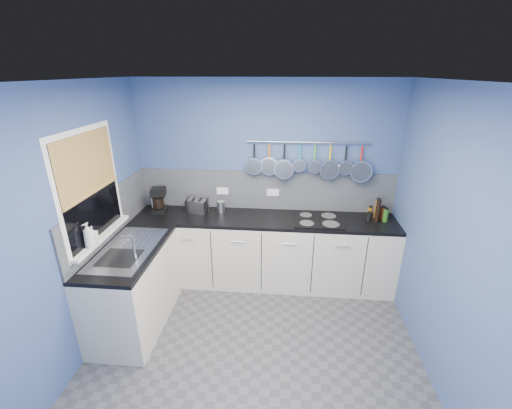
% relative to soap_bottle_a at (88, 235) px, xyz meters
% --- Properties ---
extents(floor, '(3.20, 3.00, 0.02)m').
position_rel_soap_bottle_a_xyz_m(floor, '(1.53, -0.06, -1.18)').
color(floor, '#47474C').
rests_on(floor, ground).
extents(ceiling, '(3.20, 3.00, 0.02)m').
position_rel_soap_bottle_a_xyz_m(ceiling, '(1.53, -0.06, 1.34)').
color(ceiling, white).
rests_on(ceiling, ground).
extents(wall_back, '(3.20, 0.02, 2.50)m').
position_rel_soap_bottle_a_xyz_m(wall_back, '(1.53, 1.45, 0.08)').
color(wall_back, '#394F85').
rests_on(wall_back, ground).
extents(wall_front, '(3.20, 0.02, 2.50)m').
position_rel_soap_bottle_a_xyz_m(wall_front, '(1.53, -1.57, 0.08)').
color(wall_front, '#394F85').
rests_on(wall_front, ground).
extents(wall_left, '(0.02, 3.00, 2.50)m').
position_rel_soap_bottle_a_xyz_m(wall_left, '(-0.08, -0.06, 0.08)').
color(wall_left, '#394F85').
rests_on(wall_left, ground).
extents(wall_right, '(0.02, 3.00, 2.50)m').
position_rel_soap_bottle_a_xyz_m(wall_right, '(3.14, -0.06, 0.08)').
color(wall_right, '#394F85').
rests_on(wall_right, ground).
extents(backsplash_back, '(3.20, 0.02, 0.50)m').
position_rel_soap_bottle_a_xyz_m(backsplash_back, '(1.53, 1.42, -0.02)').
color(backsplash_back, gray).
rests_on(backsplash_back, wall_back).
extents(backsplash_left, '(0.02, 1.80, 0.50)m').
position_rel_soap_bottle_a_xyz_m(backsplash_left, '(-0.06, 0.54, -0.02)').
color(backsplash_left, gray).
rests_on(backsplash_left, wall_left).
extents(cabinet_run_back, '(3.20, 0.60, 0.86)m').
position_rel_soap_bottle_a_xyz_m(cabinet_run_back, '(1.53, 1.14, -0.74)').
color(cabinet_run_back, beige).
rests_on(cabinet_run_back, ground).
extents(worktop_back, '(3.20, 0.60, 0.04)m').
position_rel_soap_bottle_a_xyz_m(worktop_back, '(1.53, 1.14, -0.29)').
color(worktop_back, black).
rests_on(worktop_back, cabinet_run_back).
extents(cabinet_run_left, '(0.60, 1.20, 0.86)m').
position_rel_soap_bottle_a_xyz_m(cabinet_run_left, '(0.23, 0.24, -0.74)').
color(cabinet_run_left, beige).
rests_on(cabinet_run_left, ground).
extents(worktop_left, '(0.60, 1.20, 0.04)m').
position_rel_soap_bottle_a_xyz_m(worktop_left, '(0.23, 0.24, -0.29)').
color(worktop_left, black).
rests_on(worktop_left, cabinet_run_left).
extents(window_frame, '(0.01, 1.00, 1.10)m').
position_rel_soap_bottle_a_xyz_m(window_frame, '(-0.05, 0.24, 0.38)').
color(window_frame, white).
rests_on(window_frame, wall_left).
extents(window_glass, '(0.01, 0.90, 1.00)m').
position_rel_soap_bottle_a_xyz_m(window_glass, '(-0.04, 0.24, 0.38)').
color(window_glass, black).
rests_on(window_glass, wall_left).
extents(bamboo_blind, '(0.01, 0.90, 0.55)m').
position_rel_soap_bottle_a_xyz_m(bamboo_blind, '(-0.03, 0.24, 0.61)').
color(bamboo_blind, '#C28A41').
rests_on(bamboo_blind, wall_left).
extents(window_sill, '(0.10, 0.98, 0.03)m').
position_rel_soap_bottle_a_xyz_m(window_sill, '(-0.02, 0.24, -0.13)').
color(window_sill, white).
rests_on(window_sill, wall_left).
extents(sink_unit, '(0.50, 0.95, 0.01)m').
position_rel_soap_bottle_a_xyz_m(sink_unit, '(0.23, 0.24, -0.27)').
color(sink_unit, silver).
rests_on(sink_unit, worktop_left).
extents(mixer_tap, '(0.12, 0.08, 0.26)m').
position_rel_soap_bottle_a_xyz_m(mixer_tap, '(0.39, 0.06, -0.14)').
color(mixer_tap, silver).
rests_on(mixer_tap, worktop_left).
extents(socket_left, '(0.15, 0.01, 0.09)m').
position_rel_soap_bottle_a_xyz_m(socket_left, '(0.98, 1.41, -0.04)').
color(socket_left, white).
rests_on(socket_left, backsplash_back).
extents(socket_right, '(0.15, 0.01, 0.09)m').
position_rel_soap_bottle_a_xyz_m(socket_right, '(1.63, 1.41, -0.04)').
color(socket_right, white).
rests_on(socket_right, backsplash_back).
extents(pot_rail, '(1.45, 0.02, 0.02)m').
position_rel_soap_bottle_a_xyz_m(pot_rail, '(2.03, 1.39, 0.61)').
color(pot_rail, silver).
rests_on(pot_rail, wall_back).
extents(soap_bottle_a, '(0.11, 0.12, 0.24)m').
position_rel_soap_bottle_a_xyz_m(soap_bottle_a, '(0.00, 0.00, 0.00)').
color(soap_bottle_a, white).
rests_on(soap_bottle_a, window_sill).
extents(soap_bottle_b, '(0.10, 0.10, 0.17)m').
position_rel_soap_bottle_a_xyz_m(soap_bottle_b, '(0.00, 0.06, -0.03)').
color(soap_bottle_b, white).
rests_on(soap_bottle_b, window_sill).
extents(paper_towel, '(0.14, 0.14, 0.29)m').
position_rel_soap_bottle_a_xyz_m(paper_towel, '(0.17, 1.22, -0.12)').
color(paper_towel, white).
rests_on(paper_towel, worktop_back).
extents(coffee_maker, '(0.21, 0.22, 0.32)m').
position_rel_soap_bottle_a_xyz_m(coffee_maker, '(0.21, 1.18, -0.11)').
color(coffee_maker, black).
rests_on(coffee_maker, worktop_back).
extents(toaster, '(0.29, 0.21, 0.16)m').
position_rel_soap_bottle_a_xyz_m(toaster, '(0.69, 1.23, -0.19)').
color(toaster, silver).
rests_on(toaster, worktop_back).
extents(canister, '(0.11, 0.11, 0.14)m').
position_rel_soap_bottle_a_xyz_m(canister, '(0.98, 1.27, -0.20)').
color(canister, silver).
rests_on(canister, worktop_back).
extents(hob, '(0.57, 0.50, 0.01)m').
position_rel_soap_bottle_a_xyz_m(hob, '(2.19, 1.11, -0.26)').
color(hob, black).
rests_on(hob, worktop_back).
extents(pan_0, '(0.21, 0.07, 0.40)m').
position_rel_soap_bottle_a_xyz_m(pan_0, '(1.40, 1.38, 0.41)').
color(pan_0, silver).
rests_on(pan_0, pot_rail).
extents(pan_1, '(0.22, 0.05, 0.41)m').
position_rel_soap_bottle_a_xyz_m(pan_1, '(1.58, 1.38, 0.41)').
color(pan_1, silver).
rests_on(pan_1, pot_rail).
extents(pan_2, '(0.24, 0.12, 0.43)m').
position_rel_soap_bottle_a_xyz_m(pan_2, '(1.76, 1.38, 0.40)').
color(pan_2, silver).
rests_on(pan_2, pot_rail).
extents(pan_3, '(0.16, 0.09, 0.35)m').
position_rel_soap_bottle_a_xyz_m(pan_3, '(1.94, 1.38, 0.44)').
color(pan_3, silver).
rests_on(pan_3, pot_rail).
extents(pan_4, '(0.16, 0.12, 0.35)m').
position_rel_soap_bottle_a_xyz_m(pan_4, '(2.12, 1.38, 0.44)').
color(pan_4, silver).
rests_on(pan_4, pot_rail).
extents(pan_5, '(0.24, 0.09, 0.43)m').
position_rel_soap_bottle_a_xyz_m(pan_5, '(2.30, 1.38, 0.40)').
color(pan_5, silver).
rests_on(pan_5, pot_rail).
extents(pan_6, '(0.17, 0.11, 0.36)m').
position_rel_soap_bottle_a_xyz_m(pan_6, '(2.48, 1.38, 0.43)').
color(pan_6, silver).
rests_on(pan_6, pot_rail).
extents(pan_7, '(0.26, 0.11, 0.45)m').
position_rel_soap_bottle_a_xyz_m(pan_7, '(2.67, 1.38, 0.39)').
color(pan_7, silver).
rests_on(pan_7, pot_rail).
extents(condiment_0, '(0.07, 0.07, 0.14)m').
position_rel_soap_bottle_a_xyz_m(condiment_0, '(2.97, 1.24, -0.20)').
color(condiment_0, '#4C190C').
rests_on(condiment_0, worktop_back).
extents(condiment_1, '(0.07, 0.07, 0.24)m').
position_rel_soap_bottle_a_xyz_m(condiment_1, '(2.89, 1.24, -0.15)').
color(condiment_1, brown).
rests_on(condiment_1, worktop_back).
extents(condiment_2, '(0.05, 0.05, 0.14)m').
position_rel_soap_bottle_a_xyz_m(condiment_2, '(2.81, 1.24, -0.20)').
color(condiment_2, '#8C5914').
rests_on(condiment_2, worktop_back).
extents(condiment_3, '(0.06, 0.06, 0.16)m').
position_rel_soap_bottle_a_xyz_m(condiment_3, '(2.98, 1.16, -0.19)').
color(condiment_3, '#265919').
rests_on(condiment_3, worktop_back).
extents(condiment_4, '(0.05, 0.05, 0.27)m').
position_rel_soap_bottle_a_xyz_m(condiment_4, '(2.87, 1.14, -0.13)').
color(condiment_4, black).
rests_on(condiment_4, worktop_back).
extents(condiment_5, '(0.06, 0.06, 0.10)m').
position_rel_soap_bottle_a_xyz_m(condiment_5, '(2.78, 1.14, -0.22)').
color(condiment_5, black).
rests_on(condiment_5, worktop_back).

